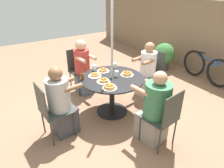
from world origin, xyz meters
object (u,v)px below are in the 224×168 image
pancake_plate_e (95,75)px  syrup_bottle (82,76)px  drinking_glass_a (117,74)px  diner_west (83,69)px  pancake_plate_b (104,81)px  bicycle (206,67)px  diner_north (61,105)px  diner_east (154,111)px  patio_chair_north (50,108)px  drinking_glass_b (94,68)px  pancake_plate_a (103,70)px  potted_shrub (164,55)px  patio_chair_west (79,68)px  coffee_cup (114,65)px  patio_table (112,85)px  patio_chair_east (165,116)px  diner_south (147,72)px  patio_chair_south (152,70)px  pancake_plate_d (110,87)px  pancake_plate_c (127,74)px

pancake_plate_e → syrup_bottle: syrup_bottle is taller
drinking_glass_a → diner_west: bearing=-168.9°
pancake_plate_b → bicycle: 2.94m
diner_north → drinking_glass_a: 1.11m
diner_east → drinking_glass_a: size_ratio=10.79×
pancake_plate_e → syrup_bottle: 0.25m
patio_chair_north → diner_east: (0.90, 1.28, -0.01)m
diner_east → syrup_bottle: (-1.20, -0.58, 0.25)m
drinking_glass_b → patio_chair_north: bearing=-63.2°
pancake_plate_a → potted_shrub: 2.46m
diner_west → drinking_glass_b: bearing=84.2°
diner_west → drinking_glass_b: size_ratio=11.36×
patio_chair_west → pancake_plate_a: (0.84, 0.13, 0.20)m
coffee_cup → patio_table: bearing=-39.3°
patio_chair_east → patio_chair_west: bearing=89.7°
diner_south → pancake_plate_e: diner_south is taller
patio_chair_north → pancake_plate_a: size_ratio=4.00×
pancake_plate_e → potted_shrub: pancake_plate_e is taller
pancake_plate_b → potted_shrub: pancake_plate_b is taller
drinking_glass_a → potted_shrub: drinking_glass_a is taller
patio_chair_north → diner_north: size_ratio=0.80×
diner_east → patio_chair_south: bearing=41.3°
pancake_plate_b → diner_east: bearing=19.5°
diner_north → pancake_plate_a: size_ratio=4.97×
drinking_glass_a → diner_south: bearing=99.5°
patio_chair_west → syrup_bottle: patio_chair_west is taller
patio_chair_north → bicycle: size_ratio=0.67×
drinking_glass_b → diner_west: bearing=179.9°
diner_west → pancake_plate_d: size_ratio=5.07×
patio_chair_west → patio_chair_south: bearing=136.2°
patio_chair_north → patio_chair_east: size_ratio=1.00×
patio_chair_east → pancake_plate_d: (-0.85, -0.38, 0.20)m
pancake_plate_b → drinking_glass_a: bearing=100.8°
pancake_plate_c → pancake_plate_d: (0.26, -0.54, -0.00)m
pancake_plate_a → coffee_cup: coffee_cup is taller
patio_table → diner_south: diner_south is taller
diner_east → pancake_plate_e: size_ratio=4.99×
diner_east → pancake_plate_a: size_ratio=4.99×
pancake_plate_a → drinking_glass_b: (-0.14, -0.12, 0.03)m
patio_chair_south → bicycle: 1.59m
diner_west → syrup_bottle: 0.88m
potted_shrub → diner_west: bearing=-90.7°
patio_chair_north → drinking_glass_b: (-0.54, 1.06, 0.23)m
syrup_bottle → drinking_glass_b: 0.44m
pancake_plate_b → coffee_cup: (-0.43, 0.51, 0.02)m
patio_chair_north → patio_chair_west: same height
patio_chair_east → patio_chair_west: 2.34m
patio_chair_south → coffee_cup: patio_chair_south is taller
patio_table → pancake_plate_a: size_ratio=4.83×
patio_chair_west → syrup_bottle: size_ratio=5.81×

